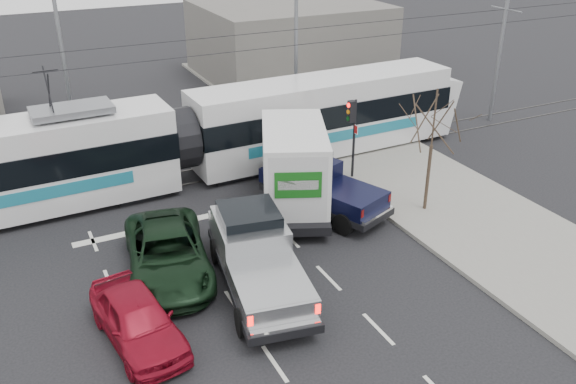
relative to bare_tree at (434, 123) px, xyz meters
name	(u,v)px	position (x,y,z in m)	size (l,w,h in m)	color
ground	(283,291)	(-7.60, -2.50, -3.79)	(120.00, 120.00, 0.00)	black
sidewalk_right	(494,229)	(1.40, -2.50, -3.72)	(6.00, 60.00, 0.15)	gray
rails	(189,177)	(-7.60, 7.50, -3.78)	(60.00, 1.60, 0.03)	#33302D
building_right	(289,40)	(4.40, 21.50, -1.29)	(12.00, 10.00, 5.00)	#635F5A
bare_tree	(434,123)	(0.00, 0.00, 0.00)	(2.40, 2.40, 5.00)	#47382B
traffic_signal	(352,122)	(-1.13, 4.00, -1.05)	(0.44, 0.44, 3.60)	black
street_lamp_near	(293,34)	(-0.29, 11.50, 1.32)	(2.38, 0.25, 9.00)	slate
street_lamp_far	(58,48)	(-11.79, 13.50, 1.32)	(2.38, 0.25, 9.00)	slate
catenary	(182,95)	(-7.60, 7.50, 0.09)	(60.00, 0.20, 7.00)	black
tram	(180,140)	(-7.97, 7.11, -1.78)	(27.90, 3.69, 5.68)	silver
silver_pickup	(255,253)	(-8.20, -1.69, -2.62)	(3.25, 6.75, 2.35)	black
box_truck	(293,165)	(-4.51, 2.97, -2.04)	(5.02, 7.47, 3.54)	black
navy_pickup	(318,184)	(-3.83, 2.12, -2.65)	(3.85, 5.82, 2.31)	black
green_car	(168,254)	(-10.64, 0.12, -3.00)	(2.63, 5.70, 1.58)	black
red_car	(137,319)	(-12.39, -2.89, -3.04)	(1.77, 4.40, 1.50)	maroon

